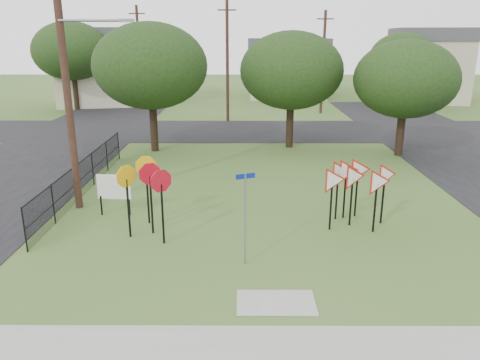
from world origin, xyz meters
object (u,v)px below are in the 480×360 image
info_board (114,188)px  yield_sign_cluster (355,178)px  stop_sign_cluster (146,182)px  street_name_sign (245,213)px

info_board → yield_sign_cluster: bearing=-5.1°
yield_sign_cluster → info_board: size_ratio=1.83×
yield_sign_cluster → info_board: bearing=174.9°
yield_sign_cluster → stop_sign_cluster: bearing=-172.2°
street_name_sign → info_board: street_name_sign is taller
stop_sign_cluster → info_board: (-1.59, 1.75, -0.81)m
stop_sign_cluster → info_board: size_ratio=1.58×
street_name_sign → yield_sign_cluster: bearing=38.9°
yield_sign_cluster → info_board: 8.83m
street_name_sign → info_board: bearing=141.1°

